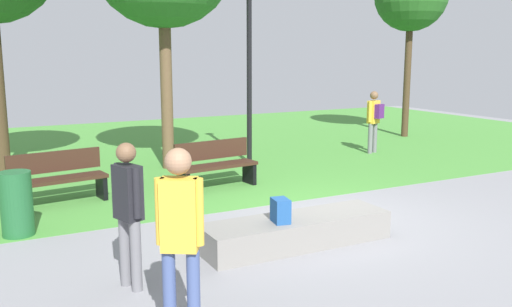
{
  "coord_description": "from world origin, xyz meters",
  "views": [
    {
      "loc": [
        -4.89,
        -6.94,
        2.59
      ],
      "look_at": [
        -1.04,
        0.4,
        1.08
      ],
      "focal_mm": 38.84,
      "sensor_mm": 36.0,
      "label": 1
    }
  ],
  "objects": [
    {
      "name": "park_bench_far_right",
      "position": [
        -3.6,
        2.88,
        0.48
      ],
      "size": [
        1.65,
        0.69,
        0.91
      ],
      "color": "#331E14",
      "rests_on": "ground_plane"
    },
    {
      "name": "concrete_ledge",
      "position": [
        -1.04,
        -0.79,
        0.19
      ],
      "size": [
        2.67,
        0.75,
        0.39
      ],
      "primitive_type": "cube",
      "color": "gray",
      "rests_on": "ground_plane"
    },
    {
      "name": "backpack_on_ledge",
      "position": [
        -1.34,
        -0.87,
        0.55
      ],
      "size": [
        0.24,
        0.31,
        0.32
      ],
      "primitive_type": "cube",
      "rotation": [
        0.0,
        0.0,
        4.54
      ],
      "color": "#1E4C8C",
      "rests_on": "concrete_ledge"
    },
    {
      "name": "trash_bin",
      "position": [
        -4.37,
        1.41,
        0.47
      ],
      "size": [
        0.44,
        0.44,
        0.94
      ],
      "primitive_type": "cylinder",
      "color": "#1E592D",
      "rests_on": "ground_plane"
    },
    {
      "name": "lamp_post",
      "position": [
        1.01,
        4.65,
        2.72
      ],
      "size": [
        0.28,
        0.28,
        4.52
      ],
      "color": "black",
      "rests_on": "ground_plane"
    },
    {
      "name": "ground_plane",
      "position": [
        0.0,
        0.0,
        0.0
      ],
      "size": [
        28.0,
        28.0,
        0.0
      ],
      "primitive_type": "plane",
      "color": "gray"
    },
    {
      "name": "skater_performing_trick",
      "position": [
        -3.32,
        -2.5,
        1.06
      ],
      "size": [
        0.38,
        0.34,
        1.79
      ],
      "color": "#3F5184",
      "rests_on": "ground_plane"
    },
    {
      "name": "skater_watching",
      "position": [
        -3.42,
        -1.13,
        0.96
      ],
      "size": [
        0.29,
        0.41,
        1.65
      ],
      "color": "slate",
      "rests_on": "ground_plane"
    },
    {
      "name": "park_bench_near_lamppost",
      "position": [
        -0.72,
        2.7,
        0.48
      ],
      "size": [
        1.64,
        0.65,
        0.91
      ],
      "color": "#331E14",
      "rests_on": "ground_plane"
    },
    {
      "name": "grass_lawn",
      "position": [
        0.0,
        7.56,
        0.0
      ],
      "size": [
        26.6,
        12.88,
        0.01
      ],
      "primitive_type": "cube",
      "color": "#478C38",
      "rests_on": "ground_plane"
    },
    {
      "name": "pedestrian_with_backpack",
      "position": [
        4.44,
        4.26,
        0.97
      ],
      "size": [
        0.41,
        0.42,
        1.62
      ],
      "color": "slate",
      "rests_on": "ground_plane"
    }
  ]
}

